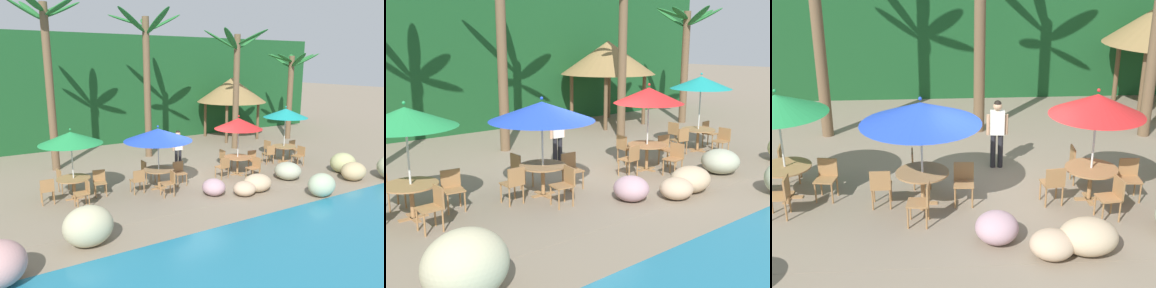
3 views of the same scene
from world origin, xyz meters
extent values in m
plane|color=gray|center=(0.00, 0.00, 0.00)|extent=(120.00, 120.00, 0.00)
cube|color=gray|center=(0.00, 0.00, 0.00)|extent=(18.00, 5.20, 0.01)
cube|color=#194C23|center=(0.00, 9.00, 3.00)|extent=(28.00, 2.40, 6.00)
ellipsoid|color=#B9919A|center=(-0.23, -1.82, 0.29)|extent=(0.80, 0.83, 0.57)
ellipsoid|color=tan|center=(1.32, -2.28, 0.31)|extent=(1.06, 0.88, 0.63)
ellipsoid|color=tan|center=(0.66, -2.40, 0.25)|extent=(0.80, 0.74, 0.50)
cylinder|color=silver|center=(-4.48, 0.20, 1.10)|extent=(0.04, 0.04, 2.20)
cone|color=#238E47|center=(-4.48, 0.20, 2.10)|extent=(2.05, 2.05, 0.39)
sphere|color=#238E47|center=(-4.48, 0.20, 2.38)|extent=(0.07, 0.07, 0.07)
cube|color=#A37547|center=(-4.48, 0.20, 0.01)|extent=(0.60, 0.12, 0.03)
cube|color=#A37547|center=(-4.48, 0.20, 0.01)|extent=(0.12, 0.60, 0.03)
cylinder|color=#A37547|center=(-4.48, 0.20, 0.37)|extent=(0.09, 0.09, 0.71)
cylinder|color=#A37547|center=(-4.48, 0.20, 0.72)|extent=(1.10, 1.10, 0.03)
cylinder|color=#9E7042|center=(-3.48, -0.12, 0.23)|extent=(0.04, 0.04, 0.45)
cylinder|color=#9E7042|center=(-3.84, -0.07, 0.23)|extent=(0.04, 0.04, 0.45)
cylinder|color=#9E7042|center=(-3.43, 0.23, 0.23)|extent=(0.04, 0.04, 0.45)
cylinder|color=#9E7042|center=(-3.79, 0.28, 0.23)|extent=(0.04, 0.04, 0.45)
cube|color=#9E7042|center=(-3.64, 0.08, 0.47)|extent=(0.47, 0.47, 0.03)
cube|color=#9E7042|center=(-3.61, 0.28, 0.66)|extent=(0.42, 0.09, 0.42)
cylinder|color=#9E7042|center=(-4.45, 1.24, 0.23)|extent=(0.04, 0.04, 0.45)
cylinder|color=#9E7042|center=(-4.40, 0.89, 0.23)|extent=(0.04, 0.04, 0.45)
cylinder|color=#9E7042|center=(-4.80, 1.19, 0.23)|extent=(0.04, 0.04, 0.45)
cylinder|color=#9E7042|center=(-4.75, 0.84, 0.23)|extent=(0.04, 0.04, 0.45)
cube|color=#9E7042|center=(-4.60, 1.04, 0.47)|extent=(0.48, 0.48, 0.03)
cube|color=#9E7042|center=(-4.80, 1.01, 0.66)|extent=(0.10, 0.42, 0.42)
cylinder|color=#9E7042|center=(-4.63, -0.48, 0.23)|extent=(0.04, 0.04, 0.45)
cylinder|color=#9E7042|center=(-4.26, -0.82, 0.23)|extent=(0.04, 0.04, 0.45)
cylinder|color=#9E7042|center=(-4.27, -0.46, 0.23)|extent=(0.04, 0.04, 0.45)
cube|color=#9E7042|center=(-4.44, -0.65, 0.47)|extent=(0.44, 0.44, 0.03)
cube|color=#9E7042|center=(-4.24, -0.64, 0.66)|extent=(0.05, 0.42, 0.42)
cylinder|color=silver|center=(-1.59, -0.27, 1.05)|extent=(0.04, 0.04, 2.10)
cone|color=blue|center=(-1.59, -0.27, 2.00)|extent=(2.44, 2.44, 0.43)
sphere|color=blue|center=(-1.59, -0.27, 2.30)|extent=(0.07, 0.07, 0.07)
cube|color=#A37547|center=(-1.59, -0.27, 0.01)|extent=(0.60, 0.12, 0.03)
cube|color=#A37547|center=(-1.59, -0.27, 0.01)|extent=(0.12, 0.60, 0.03)
cylinder|color=#A37547|center=(-1.59, -0.27, 0.37)|extent=(0.09, 0.09, 0.71)
cylinder|color=#A37547|center=(-1.59, -0.27, 0.72)|extent=(1.10, 1.10, 0.03)
cylinder|color=#9E7042|center=(-0.57, -0.51, 0.23)|extent=(0.04, 0.04, 0.45)
cylinder|color=#9E7042|center=(-0.93, -0.49, 0.23)|extent=(0.04, 0.04, 0.45)
cylinder|color=#9E7042|center=(-0.55, -0.16, 0.23)|extent=(0.04, 0.04, 0.45)
cylinder|color=#9E7042|center=(-0.90, -0.13, 0.23)|extent=(0.04, 0.04, 0.45)
cube|color=#9E7042|center=(-0.74, -0.32, 0.47)|extent=(0.45, 0.45, 0.03)
cube|color=#9E7042|center=(-0.72, -0.12, 0.66)|extent=(0.42, 0.06, 0.42)
cylinder|color=#9E7042|center=(-1.44, 0.77, 0.23)|extent=(0.04, 0.04, 0.45)
cylinder|color=#9E7042|center=(-1.43, 0.41, 0.23)|extent=(0.04, 0.04, 0.45)
cylinder|color=#9E7042|center=(-1.80, 0.75, 0.23)|extent=(0.04, 0.04, 0.45)
cylinder|color=#9E7042|center=(-1.79, 0.40, 0.23)|extent=(0.04, 0.04, 0.45)
cube|color=#9E7042|center=(-1.61, 0.58, 0.47)|extent=(0.43, 0.43, 0.03)
cube|color=#9E7042|center=(-1.81, 0.58, 0.66)|extent=(0.05, 0.42, 0.42)
cylinder|color=#9E7042|center=(-2.62, -0.11, 0.23)|extent=(0.04, 0.04, 0.45)
cylinder|color=#9E7042|center=(-2.26, -0.10, 0.23)|extent=(0.04, 0.04, 0.45)
cylinder|color=#9E7042|center=(-2.61, -0.47, 0.23)|extent=(0.04, 0.04, 0.45)
cylinder|color=#9E7042|center=(-2.25, -0.46, 0.23)|extent=(0.04, 0.04, 0.45)
cube|color=#9E7042|center=(-2.43, -0.29, 0.47)|extent=(0.43, 0.43, 0.03)
cube|color=#9E7042|center=(-2.43, -0.48, 0.66)|extent=(0.42, 0.04, 0.42)
cylinder|color=#9E7042|center=(-1.86, -1.27, 0.23)|extent=(0.04, 0.04, 0.45)
cylinder|color=#9E7042|center=(-1.83, -0.92, 0.23)|extent=(0.04, 0.04, 0.45)
cylinder|color=#9E7042|center=(-1.51, -1.31, 0.23)|extent=(0.04, 0.04, 0.45)
cylinder|color=#9E7042|center=(-1.47, -0.95, 0.23)|extent=(0.04, 0.04, 0.45)
cube|color=#9E7042|center=(-1.67, -1.11, 0.47)|extent=(0.46, 0.46, 0.03)
cube|color=#9E7042|center=(-1.47, -1.13, 0.66)|extent=(0.08, 0.42, 0.42)
cylinder|color=silver|center=(1.94, -0.29, 1.11)|extent=(0.04, 0.04, 2.21)
cone|color=red|center=(1.94, -0.29, 2.11)|extent=(1.94, 1.94, 0.43)
sphere|color=red|center=(1.94, -0.29, 2.41)|extent=(0.07, 0.07, 0.07)
cube|color=#A37547|center=(1.94, -0.29, 0.01)|extent=(0.60, 0.12, 0.03)
cube|color=#A37547|center=(1.94, -0.29, 0.01)|extent=(0.12, 0.60, 0.03)
cylinder|color=#A37547|center=(1.94, -0.29, 0.37)|extent=(0.09, 0.09, 0.71)
cylinder|color=#A37547|center=(1.94, -0.29, 0.72)|extent=(1.10, 1.10, 0.03)
cylinder|color=#9E7042|center=(2.95, -0.54, 0.23)|extent=(0.04, 0.04, 0.45)
cylinder|color=#9E7042|center=(2.60, -0.51, 0.23)|extent=(0.04, 0.04, 0.45)
cylinder|color=#9E7042|center=(2.98, -0.18, 0.23)|extent=(0.04, 0.04, 0.45)
cylinder|color=#9E7042|center=(2.62, -0.16, 0.23)|extent=(0.04, 0.04, 0.45)
cube|color=#9E7042|center=(2.79, -0.35, 0.47)|extent=(0.44, 0.44, 0.03)
cube|color=#9E7042|center=(2.80, -0.15, 0.66)|extent=(0.42, 0.06, 0.42)
cylinder|color=#9E7042|center=(2.17, 0.72, 0.23)|extent=(0.04, 0.04, 0.45)
cylinder|color=#9E7042|center=(2.15, 0.37, 0.23)|extent=(0.04, 0.04, 0.45)
cylinder|color=#9E7042|center=(1.81, 0.74, 0.23)|extent=(0.04, 0.04, 0.45)
cylinder|color=#9E7042|center=(1.79, 0.39, 0.23)|extent=(0.04, 0.04, 0.45)
cube|color=#9E7042|center=(1.98, 0.55, 0.47)|extent=(0.44, 0.44, 0.03)
cube|color=#9E7042|center=(1.78, 0.56, 0.66)|extent=(0.06, 0.42, 0.42)
cylinder|color=#9E7042|center=(0.90, -0.24, 0.23)|extent=(0.04, 0.04, 0.45)
cylinder|color=#9E7042|center=(1.25, -0.20, 0.23)|extent=(0.04, 0.04, 0.45)
cylinder|color=#9E7042|center=(0.94, -0.60, 0.23)|extent=(0.04, 0.04, 0.45)
cylinder|color=#9E7042|center=(1.29, -0.55, 0.23)|extent=(0.04, 0.04, 0.45)
cube|color=#9E7042|center=(1.09, -0.40, 0.47)|extent=(0.47, 0.47, 0.03)
cube|color=#9E7042|center=(1.12, -0.60, 0.66)|extent=(0.42, 0.09, 0.42)
cylinder|color=#9E7042|center=(1.89, -1.34, 0.23)|extent=(0.04, 0.04, 0.45)
cylinder|color=#9E7042|center=(1.85, -0.98, 0.23)|extent=(0.04, 0.04, 0.45)
cylinder|color=#9E7042|center=(2.25, -1.29, 0.23)|extent=(0.04, 0.04, 0.45)
cylinder|color=#9E7042|center=(2.20, -0.94, 0.23)|extent=(0.04, 0.04, 0.45)
cube|color=#9E7042|center=(2.05, -1.14, 0.47)|extent=(0.47, 0.47, 0.03)
cube|color=#9E7042|center=(2.24, -1.11, 0.66)|extent=(0.09, 0.42, 0.42)
cylinder|color=brown|center=(-4.35, 4.17, 3.40)|extent=(0.32, 0.32, 6.81)
cylinder|color=brown|center=(0.01, 4.29, 3.27)|extent=(0.32, 0.32, 6.54)
cylinder|color=brown|center=(5.06, 7.13, 1.10)|extent=(0.16, 0.16, 2.20)
cylinder|color=brown|center=(5.06, 4.87, 1.10)|extent=(0.16, 0.16, 2.20)
cylinder|color=#232328|center=(0.10, 1.57, 0.43)|extent=(0.13, 0.13, 0.86)
cylinder|color=#232328|center=(0.28, 1.57, 0.43)|extent=(0.13, 0.13, 0.86)
cube|color=silver|center=(0.19, 1.57, 1.15)|extent=(0.36, 0.23, 0.58)
cylinder|color=tan|center=(-0.03, 1.57, 1.10)|extent=(0.08, 0.08, 0.50)
cylinder|color=tan|center=(0.41, 1.57, 1.10)|extent=(0.08, 0.08, 0.50)
sphere|color=tan|center=(0.19, 1.57, 1.56)|extent=(0.21, 0.21, 0.21)
sphere|color=black|center=(0.19, 1.57, 1.61)|extent=(0.18, 0.18, 0.18)
camera|label=1|loc=(-6.90, -11.78, 4.47)|focal=34.16mm
camera|label=2|loc=(-7.22, -8.58, 3.49)|focal=41.75mm
camera|label=3|loc=(-1.37, -9.88, 5.01)|focal=47.78mm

